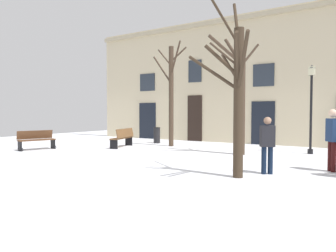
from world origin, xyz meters
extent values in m
plane|color=white|center=(0.00, 0.00, 0.00)|extent=(30.38, 30.38, 0.00)
cube|color=beige|center=(0.00, 8.21, 3.60)|extent=(18.98, 0.40, 7.20)
cube|color=tan|center=(0.00, 7.96, 6.95)|extent=(18.98, 0.30, 0.24)
cube|color=black|center=(-5.78, 7.99, 1.19)|extent=(1.33, 0.08, 2.38)
cube|color=#262D38|center=(-5.78, 7.99, 3.76)|extent=(1.20, 0.06, 1.14)
cube|color=black|center=(-2.19, 7.99, 1.39)|extent=(0.97, 0.08, 2.78)
cube|color=#262D38|center=(-2.19, 7.99, 4.25)|extent=(0.87, 0.06, 1.34)
cube|color=black|center=(1.96, 7.99, 1.17)|extent=(1.25, 0.08, 2.34)
cube|color=#262D38|center=(1.96, 7.99, 3.74)|extent=(1.13, 0.06, 1.20)
cylinder|color=#423326|center=(-1.79, 4.66, 2.55)|extent=(0.25, 0.25, 5.10)
cylinder|color=#423326|center=(-1.34, 4.35, 4.41)|extent=(1.00, 0.72, 1.56)
cylinder|color=#423326|center=(-1.92, 4.27, 4.48)|extent=(0.34, 0.85, 0.77)
cylinder|color=#423326|center=(-2.24, 4.53, 3.92)|extent=(1.00, 0.35, 1.45)
cylinder|color=#423326|center=(-1.39, 4.73, 4.67)|extent=(0.86, 0.23, 0.72)
cylinder|color=#382B1E|center=(3.97, -1.11, 1.96)|extent=(0.26, 0.26, 3.93)
cylinder|color=#382B1E|center=(4.27, -1.66, 2.93)|extent=(0.72, 1.19, 1.29)
cylinder|color=#382B1E|center=(3.23, -1.11, 2.82)|extent=(1.52, 0.10, 1.07)
cylinder|color=#382B1E|center=(4.15, -1.68, 3.03)|extent=(0.48, 1.23, 1.09)
cylinder|color=#382B1E|center=(3.55, -1.24, 3.10)|extent=(0.93, 0.37, 0.91)
cylinder|color=#382B1E|center=(3.68, -1.54, 4.15)|extent=(0.67, 0.93, 1.41)
cylinder|color=#382B1E|center=(3.73, -0.67, 4.17)|extent=(0.59, 0.99, 1.45)
cylinder|color=#423326|center=(2.38, 3.42, 2.11)|extent=(0.36, 0.36, 4.22)
cylinder|color=#423326|center=(2.01, 3.48, 4.25)|extent=(0.86, 0.26, 1.17)
cylinder|color=#423326|center=(2.35, 3.72, 4.14)|extent=(0.15, 0.67, 0.88)
cylinder|color=#423326|center=(2.66, 3.64, 4.07)|extent=(0.68, 0.55, 0.95)
cylinder|color=#423326|center=(2.40, 3.06, 4.22)|extent=(0.19, 0.84, 0.97)
cylinder|color=#423326|center=(1.69, 3.41, 4.12)|extent=(1.44, 0.13, 1.27)
cylinder|color=#423326|center=(1.94, 2.83, 4.23)|extent=(1.03, 1.33, 1.12)
cylinder|color=#423326|center=(1.95, 3.46, 3.51)|extent=(0.97, 0.20, 1.41)
cylinder|color=black|center=(4.77, 5.21, 1.64)|extent=(0.10, 0.10, 3.27)
cylinder|color=black|center=(4.77, 5.21, 0.10)|extent=(0.22, 0.22, 0.20)
cube|color=beige|center=(4.77, 5.21, 3.45)|extent=(0.24, 0.24, 0.36)
cone|color=black|center=(4.77, 5.21, 3.63)|extent=(0.30, 0.30, 0.14)
cylinder|color=black|center=(-3.37, 5.63, 0.43)|extent=(0.37, 0.37, 0.86)
torus|color=black|center=(-3.37, 5.63, 0.88)|extent=(0.40, 0.40, 0.04)
cube|color=brown|center=(-3.61, 2.90, 0.46)|extent=(0.92, 1.91, 0.05)
cube|color=brown|center=(-3.43, 2.95, 0.72)|extent=(0.64, 1.83, 0.43)
cube|color=black|center=(-3.85, 3.74, 0.23)|extent=(0.38, 0.16, 0.46)
torus|color=black|center=(-4.00, 3.70, 0.08)|extent=(0.08, 0.17, 0.17)
cube|color=black|center=(-3.37, 2.06, 0.23)|extent=(0.38, 0.16, 0.46)
torus|color=black|center=(-3.52, 2.02, 0.08)|extent=(0.08, 0.17, 0.17)
cube|color=#51331E|center=(-6.16, -0.11, 0.46)|extent=(0.89, 1.69, 0.05)
cube|color=#51331E|center=(-6.37, -0.05, 0.69)|extent=(0.53, 1.60, 0.39)
cube|color=black|center=(-6.36, -0.84, 0.23)|extent=(0.43, 0.17, 0.46)
torus|color=black|center=(-6.18, -0.89, 0.08)|extent=(0.07, 0.17, 0.17)
cube|color=black|center=(-5.96, 0.61, 0.23)|extent=(0.43, 0.17, 0.46)
torus|color=black|center=(-5.78, 0.56, 0.08)|extent=(0.07, 0.17, 0.17)
cylinder|color=#350F0F|center=(6.02, 1.11, 0.44)|extent=(0.14, 0.14, 0.88)
cylinder|color=#350F0F|center=(5.92, 1.26, 0.44)|extent=(0.14, 0.14, 0.88)
cube|color=navy|center=(5.97, 1.18, 1.21)|extent=(0.40, 0.44, 0.67)
sphere|color=beige|center=(5.97, 1.18, 1.70)|extent=(0.24, 0.24, 0.24)
cylinder|color=black|center=(4.56, -0.17, 0.38)|extent=(0.14, 0.14, 0.77)
cylinder|color=black|center=(4.41, -0.27, 0.38)|extent=(0.14, 0.14, 0.77)
cube|color=black|center=(4.49, -0.22, 1.06)|extent=(0.44, 0.39, 0.59)
sphere|color=#9E755B|center=(4.49, -0.22, 1.49)|extent=(0.21, 0.21, 0.21)
camera|label=1|loc=(6.96, -9.15, 1.71)|focal=34.00mm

